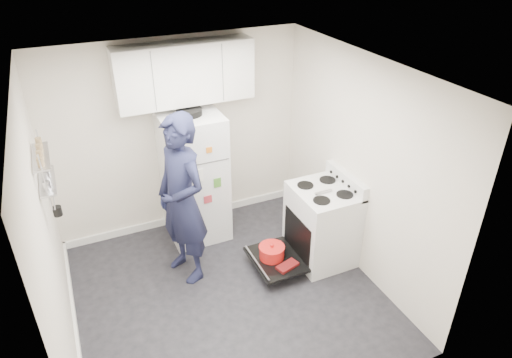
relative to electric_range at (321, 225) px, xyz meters
name	(u,v)px	position (x,y,z in m)	size (l,w,h in m)	color
room	(220,202)	(-1.29, -0.12, 0.74)	(3.21, 3.21, 2.51)	black
electric_range	(321,225)	(0.00, 0.00, 0.00)	(0.66, 0.76, 1.10)	silver
open_oven_door	(274,256)	(-0.60, 0.02, -0.28)	(0.55, 0.70, 0.23)	black
refrigerator	(194,177)	(-1.20, 1.10, 0.37)	(0.72, 0.74, 1.73)	silver
upper_cabinets	(185,73)	(-1.16, 1.28, 1.63)	(1.60, 0.33, 0.70)	silver
wall_shelf_rack	(44,169)	(-2.78, 0.34, 1.21)	(0.14, 0.60, 0.61)	#B2B2B7
person	(182,201)	(-1.55, 0.39, 0.52)	(0.72, 0.47, 1.98)	#191C38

